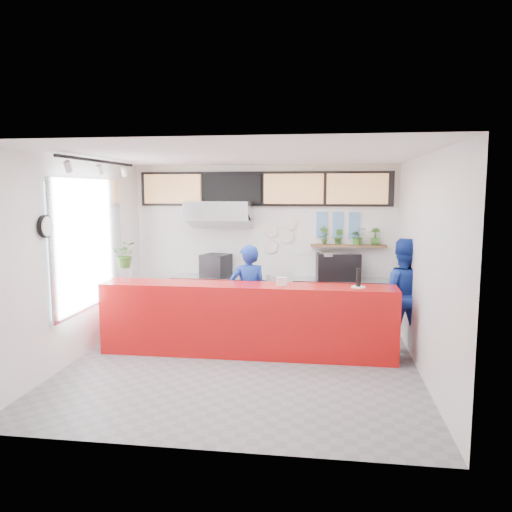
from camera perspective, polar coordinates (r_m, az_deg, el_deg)
The scene contains 46 objects.
floor at distance 7.49m, azimuth -1.53°, elevation -12.14°, with size 5.00×5.00×0.00m, color slate.
ceiling at distance 7.08m, azimuth -1.62°, elevation 11.41°, with size 5.00×5.00×0.00m, color silver.
wall_back at distance 9.59m, azimuth 0.90°, elevation 1.39°, with size 5.00×5.00×0.00m, color white.
wall_left at distance 7.93m, azimuth -19.68°, elevation -0.31°, with size 5.00×5.00×0.00m, color white.
wall_right at distance 7.16m, azimuth 18.58°, elevation -1.06°, with size 5.00×5.00×0.00m, color white.
service_counter at distance 7.71m, azimuth -1.05°, elevation -7.29°, with size 4.50×0.60×1.10m, color #BD0D0D.
cream_band at distance 9.52m, azimuth 0.90°, elevation 7.97°, with size 5.00×0.02×0.80m, color beige.
prep_bench at distance 9.59m, azimuth -4.10°, elevation -4.98°, with size 1.80×0.60×0.90m, color #B2B5BA.
panini_oven at distance 9.49m, azimuth -4.60°, elevation -1.07°, with size 0.47×0.47×0.42m, color black.
extraction_hood at distance 9.33m, azimuth -4.26°, elevation 5.20°, with size 1.20×0.70×0.35m, color #B2B5BA.
hood_lip at distance 9.34m, azimuth -4.25°, elevation 3.98°, with size 1.20×0.70×0.08m, color #B2B5BA.
right_bench at distance 9.40m, azimuth 9.81°, elevation -5.34°, with size 1.80×0.60×0.90m, color #B2B5BA.
espresso_machine at distance 9.27m, azimuth 9.34°, elevation -1.12°, with size 0.77×0.55×0.49m, color black.
espresso_tray at distance 9.23m, azimuth 9.37°, elevation 0.32°, with size 0.69×0.48×0.06m, color #AFB2B6.
herb_shelf at distance 9.43m, azimuth 10.52°, elevation 1.16°, with size 1.40×0.18×0.04m, color brown.
menu_board_far_left at distance 9.79m, azimuth -9.49°, elevation 7.57°, with size 1.10×0.10×0.55m, color tan.
menu_board_mid_left at distance 9.51m, azimuth -2.74°, elevation 7.67°, with size 1.10×0.10×0.55m, color black.
menu_board_mid_right at distance 9.36m, azimuth 4.31°, elevation 7.66°, with size 1.10×0.10×0.55m, color tan.
menu_board_far_right at distance 9.36m, azimuth 11.48°, elevation 7.53°, with size 1.10×0.10×0.55m, color tan.
soffit at distance 9.49m, azimuth 0.88°, elevation 7.67°, with size 4.80×0.04×0.65m, color black.
window_pane at distance 8.16m, azimuth -18.58°, elevation 1.36°, with size 0.04×2.20×1.90m, color silver.
window_frame at distance 8.15m, azimuth -18.46°, elevation 1.35°, with size 0.03×2.30×2.00m, color #B2B5BA.
wall_clock_rim at distance 7.08m, azimuth -22.95°, elevation 3.13°, with size 0.30×0.30×0.05m, color black.
wall_clock_face at distance 7.07m, azimuth -22.74°, elevation 3.13°, with size 0.26×0.26×0.02m, color white.
track_rail at distance 7.70m, azimuth -17.47°, elevation 10.30°, with size 0.05×2.40×0.04m, color black.
dec_plate_a at distance 9.52m, azimuth 1.77°, elevation 2.85°, with size 0.24×0.24×0.03m, color silver.
dec_plate_b at distance 9.50m, azimuth 3.57°, elevation 2.22°, with size 0.24×0.24×0.03m, color silver.
dec_plate_c at distance 9.55m, azimuth 1.77°, elevation 1.05°, with size 0.24×0.24×0.03m, color silver.
dec_plate_d at distance 9.48m, azimuth 3.89°, elevation 3.73°, with size 0.24×0.24×0.03m, color silver.
photo_frame_a at distance 9.46m, azimuth 7.54°, elevation 4.28°, with size 0.20×0.02×0.25m, color #598CBF.
photo_frame_b at distance 9.46m, azimuth 9.36°, elevation 4.24°, with size 0.20×0.02×0.25m, color #598CBF.
photo_frame_c at distance 9.47m, azimuth 11.18°, elevation 4.21°, with size 0.20×0.02×0.25m, color #598CBF.
photo_frame_d at distance 9.47m, azimuth 7.51°, elevation 2.77°, with size 0.20×0.02×0.25m, color #598CBF.
photo_frame_e at distance 9.48m, azimuth 9.33°, elevation 2.74°, with size 0.20×0.02×0.25m, color #598CBF.
photo_frame_f at distance 9.49m, azimuth 11.14°, elevation 2.70°, with size 0.20×0.02×0.25m, color #598CBF.
staff_center at distance 8.17m, azimuth -0.88°, elevation -4.46°, with size 0.60×0.40×1.65m, color navy.
staff_right at distance 8.23m, azimuth 16.31°, elevation -4.23°, with size 0.87×0.67×1.78m, color navy.
herb_a at distance 9.40m, azimuth 7.79°, elevation 2.36°, with size 0.18×0.12×0.34m, color #356423.
herb_b at distance 9.40m, azimuth 9.41°, elevation 2.20°, with size 0.16×0.13×0.30m, color #356423.
herb_c at distance 9.42m, azimuth 11.56°, elevation 2.22°, with size 0.29×0.25×0.32m, color #356423.
herb_d at distance 9.44m, azimuth 13.46°, elevation 2.19°, with size 0.18×0.16×0.32m, color #356423.
glass_vase at distance 8.08m, azimuth -14.67°, elevation -2.07°, with size 0.18×0.18×0.22m, color silver.
basil_vase at distance 8.03m, azimuth -14.74°, elevation 0.17°, with size 0.37×0.32×0.41m, color #356423.
napkin_holder at distance 7.50m, azimuth 2.95°, elevation -2.92°, with size 0.15×0.09×0.13m, color white.
white_plate at distance 7.51m, azimuth 11.61°, elevation -3.48°, with size 0.20×0.20×0.02m, color white.
pepper_mill at distance 7.48m, azimuth 11.64°, elevation -2.41°, with size 0.07×0.07×0.27m, color black.
Camera 1 is at (1.17, -6.96, 2.51)m, focal length 35.00 mm.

